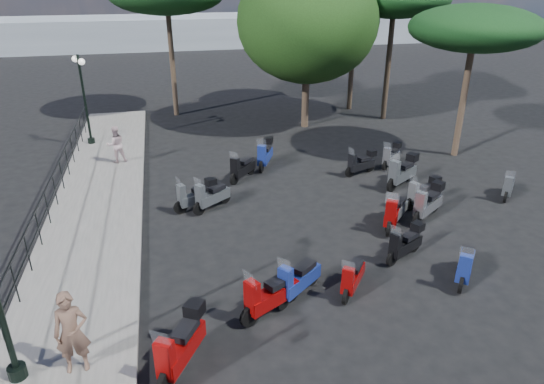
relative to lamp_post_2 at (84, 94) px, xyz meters
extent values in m
plane|color=black|center=(7.36, -12.74, -2.43)|extent=(120.00, 120.00, 0.00)
cube|color=#5F5C5B|center=(0.86, -9.74, -2.35)|extent=(3.00, 30.00, 0.15)
cylinder|color=black|center=(-0.44, -11.99, -1.73)|extent=(0.04, 0.04, 1.10)
cylinder|color=black|center=(-0.44, -10.63, -1.73)|extent=(0.04, 0.04, 1.10)
cylinder|color=black|center=(-0.44, -9.26, -1.73)|extent=(0.04, 0.04, 1.10)
cylinder|color=black|center=(-0.44, -7.89, -1.73)|extent=(0.04, 0.04, 1.10)
cylinder|color=black|center=(-0.44, -6.52, -1.73)|extent=(0.04, 0.04, 1.10)
cylinder|color=black|center=(-0.44, -5.15, -1.73)|extent=(0.04, 0.04, 1.10)
cylinder|color=black|center=(-0.44, -3.78, -1.73)|extent=(0.04, 0.04, 1.10)
cylinder|color=black|center=(-0.44, -2.42, -1.73)|extent=(0.04, 0.04, 1.10)
cylinder|color=black|center=(-0.44, -1.05, -1.73)|extent=(0.04, 0.04, 1.10)
cylinder|color=black|center=(-0.44, 0.32, -1.73)|extent=(0.04, 0.04, 1.10)
cylinder|color=black|center=(-0.44, 1.69, -1.73)|extent=(0.04, 0.04, 1.10)
cylinder|color=black|center=(-0.44, 3.06, -1.73)|extent=(0.04, 0.04, 1.10)
cube|color=black|center=(-0.44, -9.94, -1.20)|extent=(0.04, 26.00, 0.04)
cube|color=black|center=(-0.44, -9.94, -1.73)|extent=(0.04, 26.00, 0.04)
cylinder|color=black|center=(0.10, -14.55, -2.14)|extent=(0.36, 0.36, 0.27)
cylinder|color=black|center=(0.00, 0.00, -2.16)|extent=(0.32, 0.32, 0.24)
cylinder|color=black|center=(0.00, 0.00, -0.28)|extent=(0.11, 0.11, 3.99)
cylinder|color=black|center=(0.00, 0.00, 1.57)|extent=(0.40, 0.84, 0.04)
sphere|color=white|center=(-0.18, 0.41, 1.47)|extent=(0.28, 0.28, 0.28)
sphere|color=white|center=(0.18, -0.41, 1.47)|extent=(0.28, 0.28, 0.28)
imported|color=brown|center=(1.23, -14.57, -1.38)|extent=(0.68, 0.47, 1.80)
imported|color=#BEA3A7|center=(1.34, -2.79, -1.51)|extent=(0.88, 0.76, 1.53)
cylinder|color=black|center=(2.92, -15.45, -2.16)|extent=(0.37, 0.52, 0.54)
cylinder|color=black|center=(3.60, -14.30, -2.16)|extent=(0.37, 0.52, 0.54)
cube|color=#940807|center=(3.29, -14.83, -1.96)|extent=(1.07, 1.45, 0.38)
cube|color=black|center=(3.38, -14.67, -1.64)|extent=(0.63, 0.75, 0.16)
cube|color=#940807|center=(2.96, -15.38, -1.64)|extent=(0.41, 0.38, 0.78)
plane|color=white|center=(2.93, -15.44, -1.14)|extent=(0.41, 0.29, 0.42)
cube|color=black|center=(3.61, -14.28, -1.44)|extent=(0.50, 0.51, 0.29)
cylinder|color=black|center=(3.62, -7.86, -2.19)|extent=(0.47, 0.27, 0.47)
cylinder|color=black|center=(4.70, -7.41, -2.19)|extent=(0.47, 0.27, 0.47)
cube|color=#4B5054|center=(4.21, -7.61, -2.02)|extent=(1.30, 0.80, 0.33)
cube|color=black|center=(4.36, -7.55, -1.74)|extent=(0.65, 0.50, 0.14)
cube|color=#4B5054|center=(3.69, -7.83, -1.74)|extent=(0.31, 0.35, 0.68)
plane|color=white|center=(3.64, -7.85, -1.30)|extent=(0.21, 0.37, 0.36)
cube|color=black|center=(4.72, -7.40, -1.57)|extent=(0.43, 0.42, 0.25)
cylinder|color=black|center=(5.74, -5.87, -2.19)|extent=(0.39, 0.42, 0.48)
cylinder|color=black|center=(6.54, -4.98, -2.19)|extent=(0.39, 0.42, 0.48)
cube|color=black|center=(6.18, -5.39, -2.01)|extent=(1.12, 1.19, 0.34)
cube|color=black|center=(6.29, -5.26, -1.73)|extent=(0.62, 0.64, 0.14)
cube|color=black|center=(5.80, -5.81, -1.73)|extent=(0.37, 0.36, 0.70)
plane|color=white|center=(5.76, -5.85, -1.28)|extent=(0.33, 0.31, 0.37)
cylinder|color=black|center=(5.74, -13.47, -2.18)|extent=(0.46, 0.40, 0.50)
cylinder|color=black|center=(6.72, -12.68, -2.18)|extent=(0.46, 0.40, 0.50)
cube|color=navy|center=(6.27, -13.04, -1.99)|extent=(1.29, 1.14, 0.36)
cube|color=black|center=(6.41, -12.93, -1.69)|extent=(0.69, 0.64, 0.15)
cube|color=navy|center=(5.81, -13.42, -1.69)|extent=(0.38, 0.39, 0.74)
plane|color=white|center=(5.76, -13.46, -1.22)|extent=(0.32, 0.36, 0.39)
cylinder|color=black|center=(4.85, -13.90, -2.16)|extent=(0.51, 0.36, 0.53)
cylinder|color=black|center=(5.98, -13.24, -2.16)|extent=(0.51, 0.36, 0.53)
cube|color=#940807|center=(5.46, -13.54, -1.97)|extent=(1.42, 1.03, 0.37)
cube|color=black|center=(5.62, -13.45, -1.66)|extent=(0.73, 0.61, 0.15)
cube|color=#940807|center=(4.92, -13.85, -1.66)|extent=(0.37, 0.40, 0.77)
plane|color=white|center=(4.86, -13.89, -1.17)|extent=(0.28, 0.40, 0.41)
cylinder|color=black|center=(4.23, -8.08, -2.19)|extent=(0.44, 0.37, 0.48)
cylinder|color=black|center=(5.19, -7.36, -2.19)|extent=(0.44, 0.37, 0.48)
cube|color=#4B5054|center=(4.75, -7.69, -2.01)|extent=(1.25, 1.04, 0.34)
cube|color=black|center=(4.88, -7.59, -1.73)|extent=(0.66, 0.60, 0.14)
cube|color=#4B5054|center=(4.29, -8.03, -1.73)|extent=(0.35, 0.37, 0.70)
plane|color=white|center=(4.24, -8.06, -1.28)|extent=(0.29, 0.35, 0.37)
cylinder|color=black|center=(7.00, -4.91, -2.17)|extent=(0.31, 0.51, 0.51)
cylinder|color=black|center=(7.54, -3.76, -2.17)|extent=(0.31, 0.51, 0.51)
cube|color=navy|center=(7.29, -4.29, -1.98)|extent=(0.91, 1.40, 0.36)
cube|color=black|center=(7.37, -4.12, -1.68)|extent=(0.56, 0.71, 0.15)
cube|color=navy|center=(7.03, -4.83, -1.68)|extent=(0.39, 0.35, 0.74)
plane|color=white|center=(7.01, -4.89, -1.21)|extent=(0.40, 0.25, 0.39)
cube|color=black|center=(7.54, -3.74, -1.49)|extent=(0.46, 0.47, 0.28)
cylinder|color=black|center=(10.27, -13.84, -2.19)|extent=(0.38, 0.43, 0.47)
cylinder|color=black|center=(11.01, -12.92, -2.19)|extent=(0.38, 0.43, 0.47)
cube|color=navy|center=(10.67, -13.34, -2.01)|extent=(1.07, 1.21, 0.34)
cube|color=black|center=(10.78, -13.21, -1.74)|extent=(0.60, 0.65, 0.14)
cube|color=navy|center=(10.32, -13.78, -1.74)|extent=(0.37, 0.36, 0.69)
plane|color=white|center=(10.28, -13.83, -1.29)|extent=(0.34, 0.30, 0.37)
cylinder|color=black|center=(7.28, -13.62, -2.21)|extent=(0.34, 0.40, 0.43)
cylinder|color=black|center=(7.94, -12.75, -2.21)|extent=(0.34, 0.40, 0.43)
cube|color=#940807|center=(7.64, -13.15, -2.05)|extent=(0.96, 1.12, 0.31)
cube|color=black|center=(7.73, -13.03, -1.79)|extent=(0.55, 0.60, 0.13)
cube|color=#940807|center=(7.33, -13.56, -1.79)|extent=(0.34, 0.32, 0.63)
plane|color=white|center=(7.29, -13.60, -1.39)|extent=(0.32, 0.27, 0.34)
cylinder|color=black|center=(9.74, -10.80, -2.17)|extent=(0.38, 0.50, 0.52)
cylinder|color=black|center=(10.47, -9.70, -2.17)|extent=(0.38, 0.50, 0.52)
cube|color=#940807|center=(10.14, -10.20, -1.97)|extent=(1.09, 1.39, 0.37)
cube|color=black|center=(10.24, -10.05, -1.66)|extent=(0.63, 0.73, 0.15)
cube|color=#940807|center=(9.79, -10.72, -1.66)|extent=(0.41, 0.38, 0.76)
plane|color=white|center=(9.76, -10.78, -1.17)|extent=(0.39, 0.30, 0.41)
cylinder|color=black|center=(10.29, -6.15, -2.21)|extent=(0.44, 0.23, 0.43)
cylinder|color=black|center=(11.30, -5.78, -2.21)|extent=(0.44, 0.23, 0.43)
cube|color=black|center=(10.84, -5.95, -2.05)|extent=(1.20, 0.68, 0.31)
cube|color=black|center=(10.98, -5.90, -1.80)|extent=(0.60, 0.44, 0.13)
cube|color=black|center=(10.36, -6.12, -1.80)|extent=(0.28, 0.32, 0.63)
plane|color=white|center=(10.31, -6.14, -1.39)|extent=(0.18, 0.35, 0.33)
cube|color=black|center=(11.32, -5.78, -1.64)|extent=(0.38, 0.37, 0.23)
cylinder|color=black|center=(9.12, -12.32, -2.21)|extent=(0.43, 0.29, 0.44)
cylinder|color=black|center=(10.09, -11.79, -2.21)|extent=(0.43, 0.29, 0.44)
cube|color=black|center=(9.64, -12.03, -2.04)|extent=(1.20, 0.85, 0.31)
cube|color=black|center=(9.78, -11.96, -1.78)|extent=(0.62, 0.51, 0.13)
cube|color=black|center=(9.19, -12.29, -1.78)|extent=(0.31, 0.34, 0.64)
plane|color=white|center=(9.14, -12.31, -1.37)|extent=(0.23, 0.34, 0.34)
cube|color=black|center=(10.10, -11.78, -1.62)|extent=(0.42, 0.41, 0.24)
cylinder|color=black|center=(9.87, -10.53, -2.19)|extent=(0.40, 0.41, 0.48)
cylinder|color=black|center=(10.71, -9.68, -2.19)|extent=(0.40, 0.41, 0.48)
cube|color=gray|center=(10.33, -10.07, -2.01)|extent=(1.14, 1.16, 0.34)
cube|color=black|center=(10.45, -9.95, -1.73)|extent=(0.63, 0.63, 0.14)
cube|color=gray|center=(9.93, -10.47, -1.73)|extent=(0.36, 0.36, 0.69)
plane|color=white|center=(9.89, -10.52, -1.29)|extent=(0.32, 0.32, 0.37)
cylinder|color=black|center=(10.92, -10.36, -2.17)|extent=(0.48, 0.39, 0.51)
cylinder|color=black|center=(11.97, -9.62, -2.17)|extent=(0.48, 0.39, 0.51)
cube|color=gray|center=(11.49, -9.96, -1.98)|extent=(1.35, 1.10, 0.36)
cube|color=black|center=(11.64, -9.86, -1.68)|extent=(0.71, 0.63, 0.15)
cube|color=gray|center=(10.99, -10.32, -1.68)|extent=(0.38, 0.40, 0.75)
plane|color=white|center=(10.94, -10.35, -1.20)|extent=(0.30, 0.38, 0.40)
cube|color=black|center=(11.99, -9.61, -1.48)|extent=(0.50, 0.49, 0.28)
cylinder|color=black|center=(11.95, -5.79, -2.21)|extent=(0.38, 0.35, 0.43)
cylinder|color=black|center=(12.75, -5.09, -2.21)|extent=(0.38, 0.35, 0.43)
cube|color=gray|center=(12.39, -5.41, -2.05)|extent=(1.07, 0.99, 0.30)
cube|color=black|center=(12.50, -5.31, -1.80)|extent=(0.58, 0.55, 0.12)
cube|color=gray|center=(12.00, -5.75, -1.80)|extent=(0.32, 0.33, 0.62)
plane|color=white|center=(11.96, -5.78, -1.40)|extent=(0.28, 0.30, 0.33)
cube|color=black|center=(12.77, -5.08, -1.64)|extent=(0.42, 0.41, 0.23)
cylinder|color=black|center=(11.22, -9.34, -2.20)|extent=(0.46, 0.25, 0.46)
cylinder|color=black|center=(12.28, -8.93, -2.20)|extent=(0.46, 0.25, 0.46)
cube|color=gray|center=(11.80, -9.12, -2.03)|extent=(1.27, 0.75, 0.32)
cube|color=black|center=(11.95, -9.06, -1.76)|extent=(0.64, 0.47, 0.13)
cube|color=gray|center=(11.29, -9.31, -1.76)|extent=(0.30, 0.34, 0.67)
plane|color=white|center=(11.24, -9.33, -1.33)|extent=(0.20, 0.36, 0.35)
cube|color=black|center=(12.30, -8.92, -1.59)|extent=(0.41, 0.40, 0.25)
cylinder|color=black|center=(14.76, -9.52, -2.21)|extent=(0.35, 0.37, 0.43)
cylinder|color=black|center=(15.48, -8.74, -2.21)|extent=(0.35, 0.37, 0.43)
cube|color=#4B5054|center=(15.15, -9.10, -2.05)|extent=(1.01, 1.06, 0.30)
cube|color=black|center=(15.25, -8.99, -1.81)|extent=(0.56, 0.57, 0.12)
cube|color=#4B5054|center=(14.81, -9.47, -1.81)|extent=(0.33, 0.32, 0.62)
plane|color=white|center=(14.77, -9.51, -1.41)|extent=(0.30, 0.28, 0.33)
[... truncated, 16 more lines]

